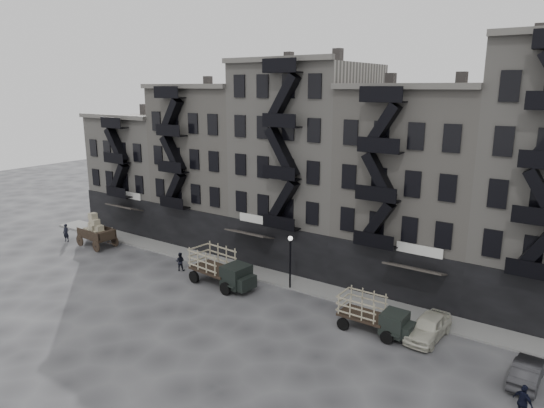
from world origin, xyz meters
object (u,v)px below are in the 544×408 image
Objects in this scene: wagon at (95,227)px; policeman at (523,403)px; horse at (106,234)px; pedestrian_mid at (180,261)px; car_east at (428,327)px; pedestrian_west at (66,233)px; stake_truck_east at (374,312)px; car_far at (527,372)px; stake_truck_west at (221,266)px.

wagon reaches higher than policeman.
horse is 1.21× the size of pedestrian_mid.
policeman reaches higher than horse.
pedestrian_west reaches higher than car_east.
horse is 4.04m from pedestrian_west.
stake_truck_east reaches higher than pedestrian_west.
pedestrian_mid is 27.12m from policeman.
stake_truck_east is at bearing -154.85° from car_east.
policeman is (38.10, -4.47, -1.01)m from wagon.
stake_truck_east is (29.02, -0.59, -0.55)m from wagon.
wagon is 32.18m from car_east.
wagon reaches higher than car_far.
pedestrian_west is (-3.71, -0.83, -0.99)m from wagon.
pedestrian_west is at bearing -24.78° from pedestrian_mid.
stake_truck_east is (12.76, -0.20, -0.28)m from stake_truck_west.
horse is 38.33m from car_far.
horse reaches higher than pedestrian_mid.
pedestrian_mid is at bearing -115.80° from horse.
policeman is (21.85, -4.08, -0.73)m from stake_truck_west.
horse reaches higher than car_far.
pedestrian_west is at bearing -173.46° from car_east.
horse is at bearing 176.81° from stake_truck_east.
car_east reaches higher than car_far.
car_east is 2.44× the size of policeman.
horse is at bearing 108.69° from wagon.
stake_truck_west reaches higher than car_east.
pedestrian_west reaches higher than pedestrian_mid.
car_far is at bearing -2.41° from stake_truck_east.
horse is 0.44× the size of car_east.
stake_truck_east is at bearing -1.50° from car_far.
stake_truck_west is 1.55× the size of car_far.
stake_truck_west is 1.34× the size of car_east.
stake_truck_west is at bearing -172.18° from car_east.
stake_truck_west is 4.98m from pedestrian_mid.
policeman is at bearing -36.22° from car_east.
car_far is at bearing -54.62° from policeman.
pedestrian_mid is (-20.79, -0.58, 0.05)m from car_east.
car_far is 3.40m from policeman.
car_east is (32.15, 0.60, -1.16)m from wagon.
car_far is (5.71, -1.70, -0.12)m from car_east.
stake_truck_east is at bearing 8.10° from policeman.
pedestrian_mid reaches higher than car_far.
stake_truck_west is at bearing 179.91° from stake_truck_east.
car_east is 5.96m from car_far.
policeman is at bearing -21.77° from pedestrian_west.
car_east is (15.90, 1.00, -0.88)m from stake_truck_west.
wagon is 11.41m from pedestrian_mid.
pedestrian_mid is at bearing -178.86° from stake_truck_west.
wagon is at bearing 0.07° from car_far.
pedestrian_west is (-35.86, -1.44, 0.16)m from car_east.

